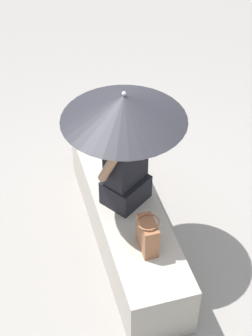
% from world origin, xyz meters
% --- Properties ---
extents(ground_plane, '(14.00, 14.00, 0.00)m').
position_xyz_m(ground_plane, '(0.00, 0.00, 0.00)').
color(ground_plane, gray).
extents(stone_bench, '(2.05, 0.51, 0.50)m').
position_xyz_m(stone_bench, '(0.00, 0.00, 0.25)').
color(stone_bench, '#A8A093').
rests_on(stone_bench, ground).
extents(person_seated, '(0.43, 0.50, 0.90)m').
position_xyz_m(person_seated, '(0.01, -0.00, 0.88)').
color(person_seated, black).
rests_on(person_seated, stone_bench).
extents(parasol, '(0.93, 0.93, 1.06)m').
position_xyz_m(parasol, '(0.00, 0.02, 1.43)').
color(parasol, '#B7B7BC').
rests_on(parasol, stone_bench).
extents(handbag_black, '(0.23, 0.17, 0.29)m').
position_xyz_m(handbag_black, '(-0.53, -0.01, 0.64)').
color(handbag_black, brown).
rests_on(handbag_black, stone_bench).
extents(tote_bag_canvas, '(0.21, 0.16, 0.36)m').
position_xyz_m(tote_bag_canvas, '(0.46, -0.01, 0.67)').
color(tote_bag_canvas, '#335184').
rests_on(tote_bag_canvas, stone_bench).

